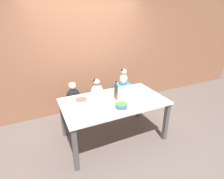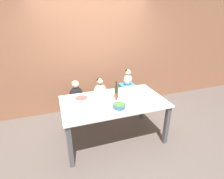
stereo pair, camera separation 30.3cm
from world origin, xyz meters
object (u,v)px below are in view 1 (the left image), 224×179
at_px(dinner_plate_back_left, 81,99).
at_px(wine_glass_near, 131,92).
at_px(salad_bowl_large, 121,105).
at_px(person_baby_right, 124,76).
at_px(paper_towel_roll, 99,99).
at_px(wine_glass_far, 107,91).
at_px(chair_right_highchair, 123,91).
at_px(dinner_plate_front_left, 88,114).
at_px(dinner_plate_front_right, 144,100).
at_px(dinner_plate_back_right, 133,90).
at_px(chair_far_center, 97,103).
at_px(chair_far_left, 74,108).
at_px(person_child_center, 97,90).
at_px(person_child_left, 73,94).
at_px(wine_bottle, 116,91).

bearing_deg(dinner_plate_back_left, wine_glass_near, -21.41).
bearing_deg(salad_bowl_large, person_baby_right, 59.50).
height_order(paper_towel_roll, wine_glass_far, paper_towel_roll).
bearing_deg(chair_right_highchair, dinner_plate_front_left, -139.32).
relative_size(wine_glass_near, dinner_plate_front_left, 0.74).
xyz_separation_m(wine_glass_far, dinner_plate_front_right, (0.53, -0.39, -0.11)).
bearing_deg(chair_right_highchair, dinner_plate_back_right, -98.06).
relative_size(chair_far_center, dinner_plate_back_left, 2.17).
height_order(chair_far_left, salad_bowl_large, salad_bowl_large).
bearing_deg(dinner_plate_back_left, paper_towel_roll, -58.17).
bearing_deg(person_child_center, paper_towel_roll, -107.74).
relative_size(chair_far_center, dinner_plate_front_left, 2.17).
height_order(paper_towel_roll, dinner_plate_back_right, paper_towel_roll).
distance_m(chair_far_center, salad_bowl_large, 1.10).
xyz_separation_m(person_baby_right, wine_glass_near, (-0.28, -0.78, -0.02)).
distance_m(wine_glass_near, wine_glass_far, 0.42).
height_order(chair_far_left, paper_towel_roll, paper_towel_roll).
distance_m(chair_far_center, person_baby_right, 0.82).
relative_size(person_child_center, dinner_plate_front_right, 2.23).
bearing_deg(dinner_plate_front_right, dinner_plate_back_left, 153.16).
relative_size(chair_far_left, person_child_left, 0.97).
relative_size(chair_far_left, dinner_plate_back_right, 2.17).
bearing_deg(wine_glass_far, dinner_plate_back_left, 166.39).
height_order(person_baby_right, paper_towel_roll, person_baby_right).
distance_m(person_baby_right, wine_bottle, 0.82).
xyz_separation_m(person_baby_right, dinner_plate_front_right, (-0.11, -0.96, -0.12)).
xyz_separation_m(dinner_plate_front_left, dinner_plate_back_left, (0.05, 0.53, 0.00)).
xyz_separation_m(chair_far_left, salad_bowl_large, (0.54, -1.01, 0.43)).
xyz_separation_m(chair_far_center, person_child_center, (0.00, 0.00, 0.31)).
xyz_separation_m(chair_right_highchair, salad_bowl_large, (-0.60, -1.01, 0.27)).
bearing_deg(wine_bottle, dinner_plate_front_right, -38.58).
distance_m(person_baby_right, paper_towel_roll, 1.20).
relative_size(chair_far_left, salad_bowl_large, 2.27).
bearing_deg(salad_bowl_large, dinner_plate_front_left, 177.65).
bearing_deg(wine_glass_far, paper_towel_roll, -136.86).
bearing_deg(chair_far_left, person_child_left, 90.00).
bearing_deg(dinner_plate_back_left, chair_right_highchair, 22.64).
xyz_separation_m(chair_far_left, person_child_left, (0.00, 0.00, 0.31)).
distance_m(dinner_plate_front_left, dinner_plate_back_left, 0.53).
xyz_separation_m(chair_far_center, paper_towel_roll, (-0.26, -0.80, 0.50)).
bearing_deg(dinner_plate_front_left, wine_glass_far, 39.55).
bearing_deg(person_child_left, chair_far_center, -0.09).
xyz_separation_m(person_child_left, paper_towel_roll, (0.25, -0.80, 0.19)).
bearing_deg(dinner_plate_back_left, salad_bowl_large, -47.45).
bearing_deg(dinner_plate_front_left, chair_right_highchair, 40.68).
distance_m(person_child_center, salad_bowl_large, 1.02).
height_order(dinner_plate_back_right, dinner_plate_front_right, same).
bearing_deg(chair_far_center, paper_towel_roll, -107.76).
relative_size(wine_bottle, dinner_plate_front_left, 1.44).
relative_size(wine_bottle, dinner_plate_front_right, 1.44).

